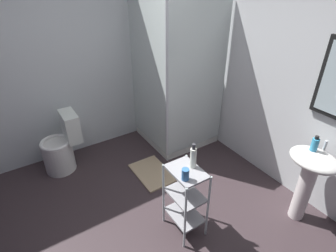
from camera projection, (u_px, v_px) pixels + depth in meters
ground_plane at (140, 238)px, 2.68m from camera, size 4.20×4.20×0.02m
wall_back at (289, 80)px, 2.89m from camera, size 4.20×0.14×2.50m
wall_left at (65, 63)px, 3.37m from camera, size 0.10×4.20×2.50m
shower_stall at (175, 114)px, 3.90m from camera, size 0.92×0.92×2.00m
pedestal_sink at (309, 173)px, 2.61m from camera, size 0.46×0.37×0.81m
sink_faucet at (325, 145)px, 2.52m from camera, size 0.03×0.03×0.10m
toilet at (62, 148)px, 3.43m from camera, size 0.37×0.49×0.76m
storage_cart at (185, 196)px, 2.55m from camera, size 0.38×0.28×0.74m
hand_soap_bottle at (315, 144)px, 2.51m from camera, size 0.06×0.06×0.16m
lotion_bottle_white at (193, 157)px, 2.39m from camera, size 0.06×0.06×0.25m
rinse_cup at (185, 174)px, 2.27m from camera, size 0.06×0.06×0.11m
bath_mat at (152, 173)px, 3.49m from camera, size 0.60×0.40×0.02m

